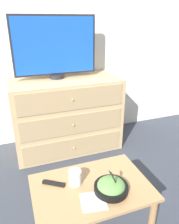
% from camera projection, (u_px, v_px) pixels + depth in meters
% --- Properties ---
extents(ground_plane, '(12.00, 12.00, 0.00)m').
position_uv_depth(ground_plane, '(62.00, 134.00, 2.96)').
color(ground_plane, '#383D47').
extents(wall_back, '(12.00, 0.05, 2.60)m').
position_uv_depth(wall_back, '(56.00, 32.00, 2.47)').
color(wall_back, white).
rests_on(wall_back, ground_plane).
extents(dresser, '(1.19, 0.58, 0.84)m').
position_uv_depth(dresser, '(67.00, 115.00, 2.53)').
color(dresser, tan).
rests_on(dresser, ground_plane).
extents(tv, '(0.88, 0.15, 0.65)m').
position_uv_depth(tv, '(55.00, 47.00, 2.28)').
color(tv, '#232328').
rests_on(tv, dresser).
extents(coffee_table, '(0.72, 0.48, 0.49)m').
position_uv_depth(coffee_table, '(91.00, 198.00, 1.39)').
color(coffee_table, tan).
rests_on(coffee_table, ground_plane).
extents(takeout_bowl, '(0.21, 0.21, 0.18)m').
position_uv_depth(takeout_bowl, '(111.00, 187.00, 1.30)').
color(takeout_bowl, black).
rests_on(takeout_bowl, coffee_table).
extents(drink_cup, '(0.08, 0.08, 0.09)m').
position_uv_depth(drink_cup, '(75.00, 178.00, 1.36)').
color(drink_cup, '#9E6638').
rests_on(drink_cup, coffee_table).
extents(napkin, '(0.17, 0.17, 0.00)m').
position_uv_depth(napkin, '(93.00, 201.00, 1.24)').
color(napkin, silver).
rests_on(napkin, coffee_table).
extents(remote_control, '(0.13, 0.10, 0.02)m').
position_uv_depth(remote_control, '(54.00, 183.00, 1.36)').
color(remote_control, black).
rests_on(remote_control, coffee_table).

